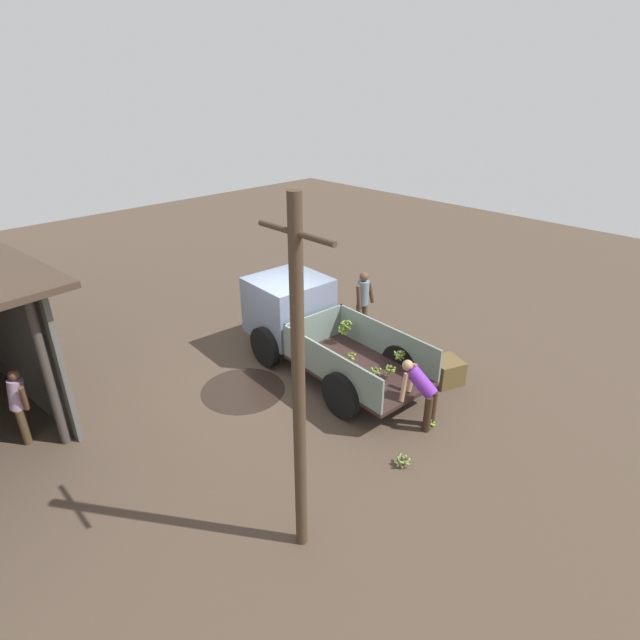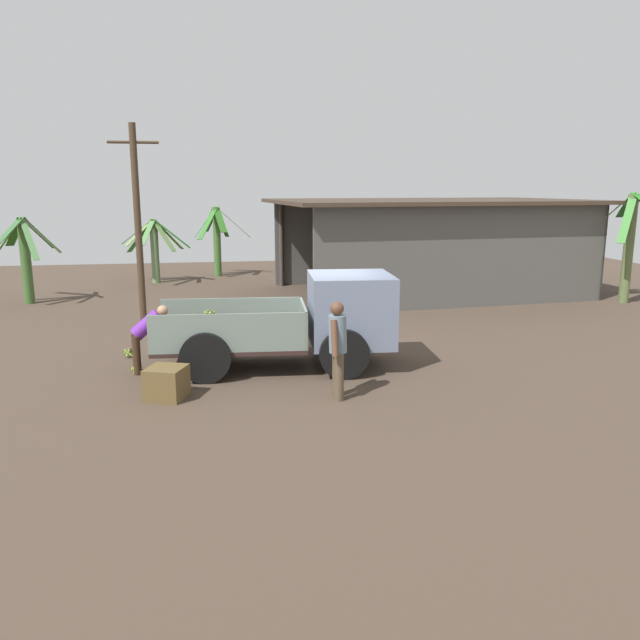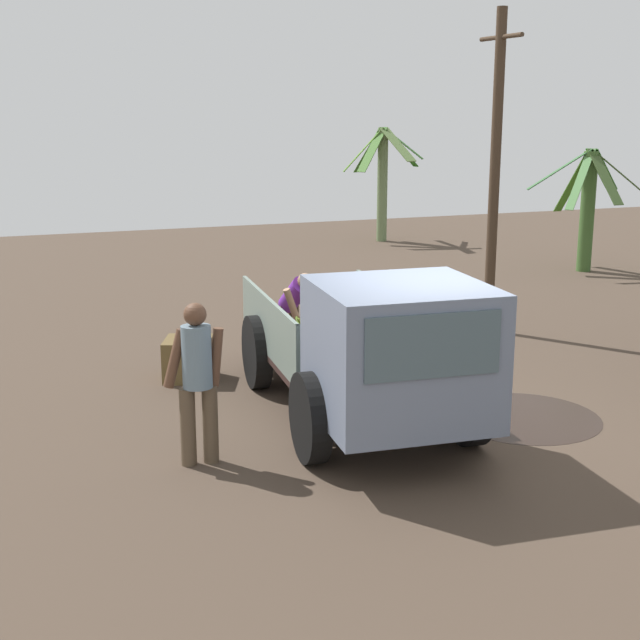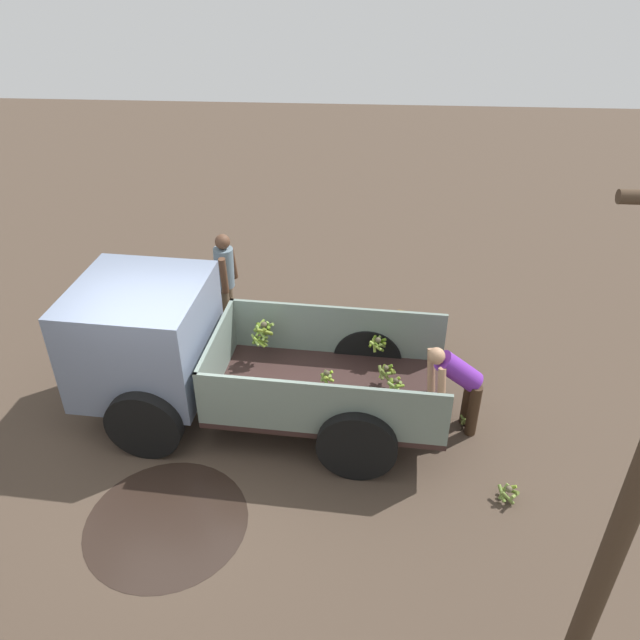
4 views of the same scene
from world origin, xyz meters
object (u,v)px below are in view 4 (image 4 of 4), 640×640
cargo_truck (185,349)px  person_foreground_visitor (225,279)px  person_worker_loading (458,382)px  utility_pole (632,503)px  banana_bunch_on_ground_1 (468,419)px  wooden_crate_0 (410,339)px  banana_bunch_on_ground_0 (508,492)px

cargo_truck → person_foreground_visitor: cargo_truck is taller
cargo_truck → person_worker_loading: bearing=-178.7°
utility_pole → person_worker_loading: (0.45, -3.52, -1.85)m
person_foreground_visitor → banana_bunch_on_ground_1: size_ratio=7.23×
person_foreground_visitor → wooden_crate_0: size_ratio=2.73×
cargo_truck → person_foreground_visitor: size_ratio=2.83×
person_worker_loading → wooden_crate_0: person_worker_loading is taller
cargo_truck → person_worker_loading: size_ratio=3.65×
person_foreground_visitor → banana_bunch_on_ground_1: bearing=-28.3°
person_foreground_visitor → banana_bunch_on_ground_0: bearing=-38.8°
banana_bunch_on_ground_1 → utility_pole: bearing=93.7°
banana_bunch_on_ground_0 → person_foreground_visitor: bearing=-40.6°
cargo_truck → wooden_crate_0: (-3.06, -1.52, -0.74)m
banana_bunch_on_ground_0 → banana_bunch_on_ground_1: size_ratio=1.11×
person_foreground_visitor → person_worker_loading: 4.04m
banana_bunch_on_ground_1 → person_worker_loading: bearing=19.7°
banana_bunch_on_ground_1 → wooden_crate_0: bearing=-66.5°
person_foreground_visitor → utility_pole: bearing=-54.2°
cargo_truck → utility_pole: (-3.99, 3.68, 1.61)m
person_foreground_visitor → person_worker_loading: bearing=-30.8°
banana_bunch_on_ground_0 → banana_bunch_on_ground_1: (0.30, -1.26, -0.02)m
banana_bunch_on_ground_0 → wooden_crate_0: 3.03m
utility_pole → wooden_crate_0: utility_pole is taller
person_worker_loading → banana_bunch_on_ground_0: 1.45m
cargo_truck → banana_bunch_on_ground_0: cargo_truck is taller
utility_pole → banana_bunch_on_ground_1: bearing=-86.3°
person_worker_loading → banana_bunch_on_ground_1: 0.72m
cargo_truck → banana_bunch_on_ground_1: 3.86m
wooden_crate_0 → banana_bunch_on_ground_0: bearing=109.2°
person_foreground_visitor → wooden_crate_0: (-2.93, 0.50, -0.67)m
utility_pole → cargo_truck: bearing=-42.7°
person_worker_loading → banana_bunch_on_ground_1: bearing=-170.5°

